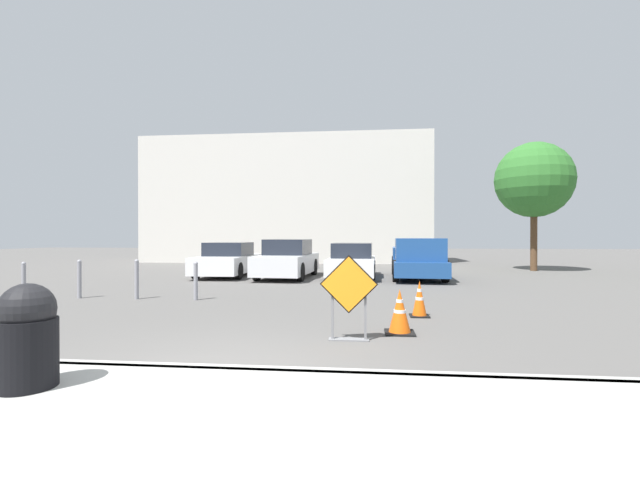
{
  "coord_description": "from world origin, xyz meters",
  "views": [
    {
      "loc": [
        1.77,
        -4.91,
        1.68
      ],
      "look_at": [
        -0.08,
        12.9,
        1.55
      ],
      "focal_mm": 24.0,
      "sensor_mm": 36.0,
      "label": 1
    }
  ],
  "objects_px": {
    "traffic_cone_nearest": "(400,312)",
    "bollard_nearest": "(196,280)",
    "road_closed_sign": "(349,293)",
    "parked_car_nearest": "(228,260)",
    "trash_bin": "(27,335)",
    "bollard_third": "(79,278)",
    "parked_car_third": "(352,261)",
    "bollard_second": "(137,278)",
    "bollard_fourth": "(24,279)",
    "traffic_cone_second": "(419,299)",
    "parked_car_second": "(288,260)",
    "pickup_truck": "(418,260)"
  },
  "relations": [
    {
      "from": "bollard_nearest",
      "to": "bollard_second",
      "type": "xyz_separation_m",
      "value": [
        -1.65,
        0.0,
        0.03
      ]
    },
    {
      "from": "parked_car_nearest",
      "to": "road_closed_sign",
      "type": "bearing_deg",
      "value": 116.33
    },
    {
      "from": "traffic_cone_nearest",
      "to": "bollard_nearest",
      "type": "distance_m",
      "value": 6.12
    },
    {
      "from": "traffic_cone_second",
      "to": "bollard_second",
      "type": "height_order",
      "value": "bollard_second"
    },
    {
      "from": "traffic_cone_nearest",
      "to": "traffic_cone_second",
      "type": "height_order",
      "value": "traffic_cone_nearest"
    },
    {
      "from": "pickup_truck",
      "to": "bollard_fourth",
      "type": "distance_m",
      "value": 13.26
    },
    {
      "from": "traffic_cone_nearest",
      "to": "bollard_third",
      "type": "height_order",
      "value": "bollard_third"
    },
    {
      "from": "traffic_cone_second",
      "to": "bollard_third",
      "type": "bearing_deg",
      "value": 168.69
    },
    {
      "from": "trash_bin",
      "to": "bollard_nearest",
      "type": "xyz_separation_m",
      "value": [
        -1.04,
        6.92,
        -0.13
      ]
    },
    {
      "from": "traffic_cone_nearest",
      "to": "bollard_third",
      "type": "relative_size",
      "value": 0.73
    },
    {
      "from": "bollard_nearest",
      "to": "road_closed_sign",
      "type": "bearing_deg",
      "value": -43.78
    },
    {
      "from": "road_closed_sign",
      "to": "bollard_fourth",
      "type": "relative_size",
      "value": 1.41
    },
    {
      "from": "traffic_cone_nearest",
      "to": "trash_bin",
      "type": "xyz_separation_m",
      "value": [
        -4.04,
        -3.5,
        0.3
      ]
    },
    {
      "from": "road_closed_sign",
      "to": "parked_car_nearest",
      "type": "height_order",
      "value": "parked_car_nearest"
    },
    {
      "from": "road_closed_sign",
      "to": "bollard_second",
      "type": "height_order",
      "value": "road_closed_sign"
    },
    {
      "from": "parked_car_third",
      "to": "bollard_second",
      "type": "relative_size",
      "value": 4.34
    },
    {
      "from": "parked_car_third",
      "to": "bollard_fourth",
      "type": "relative_size",
      "value": 4.73
    },
    {
      "from": "road_closed_sign",
      "to": "traffic_cone_nearest",
      "type": "bearing_deg",
      "value": 35.47
    },
    {
      "from": "road_closed_sign",
      "to": "parked_car_nearest",
      "type": "xyz_separation_m",
      "value": [
        -5.57,
        10.93,
        -0.1
      ]
    },
    {
      "from": "road_closed_sign",
      "to": "bollard_fourth",
      "type": "height_order",
      "value": "road_closed_sign"
    },
    {
      "from": "traffic_cone_nearest",
      "to": "traffic_cone_second",
      "type": "distance_m",
      "value": 1.73
    },
    {
      "from": "parked_car_second",
      "to": "bollard_third",
      "type": "distance_m",
      "value": 7.94
    },
    {
      "from": "road_closed_sign",
      "to": "trash_bin",
      "type": "relative_size",
      "value": 1.3
    },
    {
      "from": "bollard_second",
      "to": "bollard_fourth",
      "type": "relative_size",
      "value": 1.09
    },
    {
      "from": "road_closed_sign",
      "to": "parked_car_nearest",
      "type": "distance_m",
      "value": 12.27
    },
    {
      "from": "bollard_third",
      "to": "bollard_fourth",
      "type": "bearing_deg",
      "value": 180.0
    },
    {
      "from": "traffic_cone_nearest",
      "to": "parked_car_second",
      "type": "distance_m",
      "value": 10.58
    },
    {
      "from": "road_closed_sign",
      "to": "parked_car_second",
      "type": "height_order",
      "value": "parked_car_second"
    },
    {
      "from": "traffic_cone_second",
      "to": "trash_bin",
      "type": "relative_size",
      "value": 0.71
    },
    {
      "from": "bollard_third",
      "to": "traffic_cone_nearest",
      "type": "bearing_deg",
      "value": -22.22
    },
    {
      "from": "pickup_truck",
      "to": "traffic_cone_second",
      "type": "bearing_deg",
      "value": 86.33
    },
    {
      "from": "parked_car_nearest",
      "to": "trash_bin",
      "type": "height_order",
      "value": "parked_car_nearest"
    },
    {
      "from": "parked_car_nearest",
      "to": "bollard_fourth",
      "type": "distance_m",
      "value": 7.78
    },
    {
      "from": "bollard_second",
      "to": "parked_car_nearest",
      "type": "bearing_deg",
      "value": 87.54
    },
    {
      "from": "road_closed_sign",
      "to": "bollard_third",
      "type": "height_order",
      "value": "road_closed_sign"
    },
    {
      "from": "traffic_cone_nearest",
      "to": "parked_car_second",
      "type": "bearing_deg",
      "value": 110.88
    },
    {
      "from": "traffic_cone_nearest",
      "to": "parked_car_third",
      "type": "distance_m",
      "value": 10.39
    },
    {
      "from": "road_closed_sign",
      "to": "trash_bin",
      "type": "distance_m",
      "value": 4.29
    },
    {
      "from": "parked_car_third",
      "to": "traffic_cone_second",
      "type": "bearing_deg",
      "value": 102.49
    },
    {
      "from": "parked_car_second",
      "to": "bollard_fourth",
      "type": "distance_m",
      "value": 9.0
    },
    {
      "from": "parked_car_third",
      "to": "parked_car_second",
      "type": "bearing_deg",
      "value": 11.22
    },
    {
      "from": "traffic_cone_nearest",
      "to": "bollard_nearest",
      "type": "relative_size",
      "value": 0.75
    },
    {
      "from": "traffic_cone_second",
      "to": "trash_bin",
      "type": "height_order",
      "value": "trash_bin"
    },
    {
      "from": "parked_car_nearest",
      "to": "bollard_fourth",
      "type": "bearing_deg",
      "value": 61.73
    },
    {
      "from": "trash_bin",
      "to": "bollard_fourth",
      "type": "bearing_deg",
      "value": 130.91
    },
    {
      "from": "bollard_third",
      "to": "bollard_fourth",
      "type": "xyz_separation_m",
      "value": [
        -1.65,
        0.0,
        -0.04
      ]
    },
    {
      "from": "traffic_cone_second",
      "to": "trash_bin",
      "type": "bearing_deg",
      "value": -131.75
    },
    {
      "from": "bollard_second",
      "to": "bollard_fourth",
      "type": "height_order",
      "value": "bollard_second"
    },
    {
      "from": "bollard_nearest",
      "to": "bollard_second",
      "type": "distance_m",
      "value": 1.65
    },
    {
      "from": "parked_car_nearest",
      "to": "bollard_fourth",
      "type": "relative_size",
      "value": 4.65
    }
  ]
}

